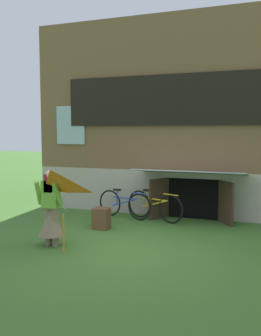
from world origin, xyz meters
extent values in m
plane|color=#3D6B28|center=(0.00, 0.00, 0.00)|extent=(60.00, 60.00, 0.00)
cube|color=#ADA393|center=(0.00, 5.74, 0.61)|extent=(7.59, 5.48, 1.23)
cube|color=brown|center=(0.00, 5.74, 3.29)|extent=(7.59, 5.48, 4.12)
cube|color=black|center=(0.00, 2.96, 3.10)|extent=(5.46, 0.08, 1.32)
cube|color=#9EB7C6|center=(0.00, 2.98, 3.10)|extent=(5.30, 0.04, 1.20)
cube|color=#9EB7C6|center=(-2.77, 2.97, 2.47)|extent=(0.90, 0.06, 1.10)
cube|color=black|center=(0.83, 2.98, 0.53)|extent=(1.40, 0.03, 1.05)
cube|color=#3D2B1E|center=(-0.02, 2.70, 0.53)|extent=(0.39, 0.64, 1.05)
cube|color=#3D2B1E|center=(1.68, 2.70, 0.53)|extent=(0.44, 0.62, 1.05)
cube|color=gray|center=(0.83, 2.45, 1.28)|extent=(2.73, 1.09, 0.18)
cylinder|color=#7F6B51|center=(-1.48, -0.32, 0.38)|extent=(0.14, 0.14, 0.77)
cylinder|color=#7F6B51|center=(-1.32, -0.32, 0.38)|extent=(0.14, 0.14, 0.77)
cone|color=#7F6B51|center=(-1.40, -0.32, 0.50)|extent=(0.52, 0.52, 0.58)
cube|color=#72AD38|center=(-1.40, -0.32, 1.04)|extent=(0.34, 0.20, 0.55)
cylinder|color=#72AD38|center=(-1.62, -0.42, 1.07)|extent=(0.16, 0.31, 0.51)
cylinder|color=#72AD38|center=(-1.18, -0.42, 1.07)|extent=(0.16, 0.31, 0.51)
cube|color=maroon|center=(-1.40, -0.38, 1.26)|extent=(0.20, 0.08, 0.36)
sphere|color=#D8AD8E|center=(-1.40, -0.32, 1.42)|extent=(0.21, 0.21, 0.21)
pyramid|color=orange|center=(-1.07, -0.85, 1.23)|extent=(0.86, 0.66, 0.52)
cylinder|color=beige|center=(-1.05, -0.57, 0.94)|extent=(0.01, 0.54, 0.46)
cylinder|color=orange|center=(-0.95, -0.62, 0.37)|extent=(0.03, 0.03, 0.75)
torus|color=black|center=(0.40, 2.25, 0.36)|extent=(0.70, 0.29, 0.73)
torus|color=black|center=(-0.53, 2.59, 0.36)|extent=(0.70, 0.29, 0.73)
cylinder|color=gold|center=(-0.07, 2.42, 0.55)|extent=(0.71, 0.28, 0.04)
cylinder|color=gold|center=(-0.07, 2.42, 0.43)|extent=(0.78, 0.31, 0.29)
cylinder|color=gold|center=(-0.30, 2.50, 0.55)|extent=(0.04, 0.04, 0.41)
cube|color=black|center=(-0.30, 2.50, 0.76)|extent=(0.20, 0.08, 0.05)
cylinder|color=gold|center=(0.40, 2.25, 0.72)|extent=(0.42, 0.17, 0.03)
torus|color=black|center=(-0.43, 2.29, 0.35)|extent=(0.69, 0.22, 0.71)
torus|color=black|center=(-1.36, 2.53, 0.35)|extent=(0.69, 0.22, 0.71)
cylinder|color=#284CB2|center=(-0.89, 2.41, 0.53)|extent=(0.70, 0.22, 0.04)
cylinder|color=#284CB2|center=(-0.89, 2.41, 0.42)|extent=(0.77, 0.23, 0.29)
cylinder|color=#284CB2|center=(-1.12, 2.47, 0.53)|extent=(0.04, 0.04, 0.40)
cube|color=black|center=(-1.12, 2.47, 0.73)|extent=(0.20, 0.08, 0.05)
cylinder|color=#284CB2|center=(-0.43, 2.29, 0.70)|extent=(0.43, 0.14, 0.03)
cube|color=brown|center=(-0.99, 1.18, 0.25)|extent=(0.37, 0.31, 0.49)
camera|label=1|loc=(2.61, -6.63, 2.27)|focal=39.89mm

